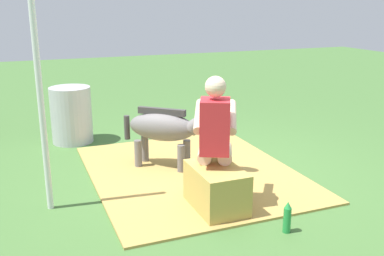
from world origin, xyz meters
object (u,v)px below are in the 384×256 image
at_px(person_seated, 215,135).
at_px(soda_bottle, 287,217).
at_px(water_barrel, 71,115).
at_px(tent_pole_left, 40,92).
at_px(pony_standing, 169,127).
at_px(hay_bale, 216,189).

bearing_deg(person_seated, soda_bottle, -156.45).
height_order(water_barrel, tent_pole_left, tent_pole_left).
relative_size(pony_standing, tent_pole_left, 0.48).
bearing_deg(water_barrel, person_seated, -157.90).
xyz_separation_m(hay_bale, pony_standing, (1.22, 0.06, 0.31)).
bearing_deg(tent_pole_left, person_seated, -107.19).
bearing_deg(soda_bottle, tent_pole_left, 56.23).
height_order(hay_bale, person_seated, person_seated).
xyz_separation_m(soda_bottle, water_barrel, (3.42, 1.41, 0.26)).
bearing_deg(pony_standing, soda_bottle, -166.20).
distance_m(person_seated, water_barrel, 2.85).
relative_size(hay_bale, tent_pole_left, 0.29).
height_order(hay_bale, water_barrel, water_barrel).
distance_m(hay_bale, person_seated, 0.53).
distance_m(pony_standing, soda_bottle, 1.96).
relative_size(person_seated, pony_standing, 1.18).
bearing_deg(soda_bottle, person_seated, 23.55).
distance_m(pony_standing, tent_pole_left, 1.69).
bearing_deg(soda_bottle, water_barrel, 22.44).
distance_m(person_seated, pony_standing, 1.10).
xyz_separation_m(hay_bale, water_barrel, (2.78, 1.02, 0.19)).
bearing_deg(hay_bale, soda_bottle, -148.45).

